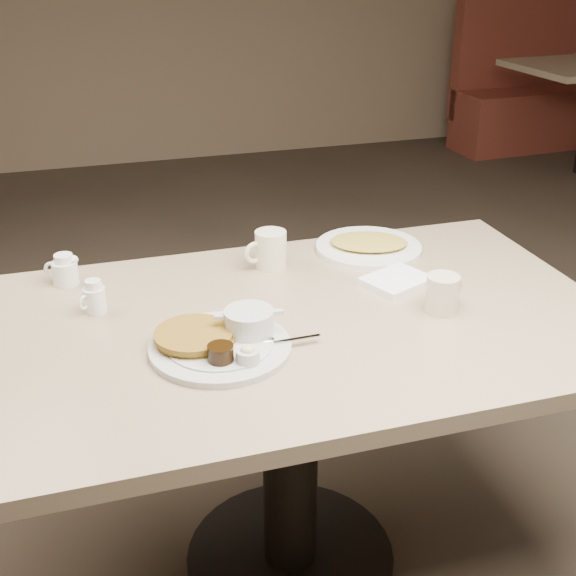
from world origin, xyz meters
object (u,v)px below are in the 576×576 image
object	(u,v)px
main_plate	(222,339)
booth_back_right	(531,95)
creamer_left	(94,298)
hash_plate	(369,246)
coffee_mug_near	(443,293)
coffee_mug_far	(270,250)
creamer_right	(65,271)
diner_table	(290,381)

from	to	relation	value
main_plate	booth_back_right	xyz separation A→B (m)	(3.17, 3.59, -0.36)
creamer_left	hash_plate	size ratio (longest dim) A/B	0.21
coffee_mug_near	coffee_mug_far	size ratio (longest dim) A/B	0.95
main_plate	coffee_mug_far	distance (m)	0.43
creamer_right	hash_plate	world-z (taller)	creamer_right
creamer_right	booth_back_right	distance (m)	4.71
booth_back_right	coffee_mug_near	bearing A→B (deg)	-126.52
coffee_mug_near	creamer_right	size ratio (longest dim) A/B	1.33
booth_back_right	coffee_mug_far	bearing A→B (deg)	-132.67
coffee_mug_far	creamer_right	distance (m)	0.52
diner_table	booth_back_right	size ratio (longest dim) A/B	1.10
hash_plate	booth_back_right	bearing A→B (deg)	50.02
diner_table	main_plate	bearing A→B (deg)	-154.95
main_plate	coffee_mug_near	distance (m)	0.53
hash_plate	booth_back_right	xyz separation A→B (m)	(2.66, 3.18, -0.35)
main_plate	coffee_mug_near	size ratio (longest dim) A/B	3.23
main_plate	hash_plate	distance (m)	0.65
main_plate	creamer_right	bearing A→B (deg)	125.76
diner_table	main_plate	distance (m)	0.27
diner_table	hash_plate	world-z (taller)	hash_plate
main_plate	creamer_left	xyz separation A→B (m)	(-0.25, 0.25, 0.01)
creamer_right	booth_back_right	size ratio (longest dim) A/B	0.07
creamer_left	booth_back_right	bearing A→B (deg)	44.29
diner_table	coffee_mug_far	bearing A→B (deg)	83.48
creamer_left	creamer_right	xyz separation A→B (m)	(-0.06, 0.18, -0.00)
coffee_mug_near	booth_back_right	xyz separation A→B (m)	(2.64, 3.57, -0.39)
coffee_mug_far	creamer_left	world-z (taller)	coffee_mug_far
coffee_mug_near	hash_plate	size ratio (longest dim) A/B	0.31
main_plate	coffee_mug_far	world-z (taller)	coffee_mug_far
main_plate	creamer_left	size ratio (longest dim) A/B	4.79
diner_table	creamer_left	distance (m)	0.50
booth_back_right	hash_plate	bearing A→B (deg)	-129.98
coffee_mug_far	creamer_left	bearing A→B (deg)	-164.77
coffee_mug_far	creamer_left	size ratio (longest dim) A/B	1.55
creamer_left	creamer_right	size ratio (longest dim) A/B	0.90
diner_table	coffee_mug_near	distance (m)	0.42
creamer_left	booth_back_right	xyz separation A→B (m)	(3.42, 3.33, -0.38)
diner_table	creamer_right	world-z (taller)	creamer_right
diner_table	hash_plate	bearing A→B (deg)	44.76
coffee_mug_far	creamer_left	xyz separation A→B (m)	(-0.46, -0.12, -0.01)
main_plate	coffee_mug_far	size ratio (longest dim) A/B	3.08
diner_table	coffee_mug_near	size ratio (longest dim) A/B	12.67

